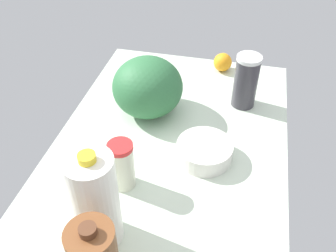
{
  "coord_description": "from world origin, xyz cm",
  "views": [
    {
      "loc": [
        -85.67,
        -19.87,
        87.74
      ],
      "look_at": [
        0.0,
        0.0,
        13.0
      ],
      "focal_mm": 40.0,
      "sensor_mm": 36.0,
      "label": 1
    }
  ],
  "objects_px": {
    "orange_loose": "(223,62)",
    "shaker_bottle": "(246,81)",
    "milk_jug": "(95,201)",
    "watermelon": "(148,87)",
    "mixing_bowl": "(204,151)",
    "tumbler_cup": "(122,165)"
  },
  "relations": [
    {
      "from": "milk_jug",
      "to": "watermelon",
      "type": "relative_size",
      "value": 1.18
    },
    {
      "from": "shaker_bottle",
      "to": "tumbler_cup",
      "type": "relative_size",
      "value": 1.29
    },
    {
      "from": "mixing_bowl",
      "to": "tumbler_cup",
      "type": "bearing_deg",
      "value": 126.9
    },
    {
      "from": "shaker_bottle",
      "to": "mixing_bowl",
      "type": "height_order",
      "value": "shaker_bottle"
    },
    {
      "from": "milk_jug",
      "to": "watermelon",
      "type": "xyz_separation_m",
      "value": [
        0.53,
        0.02,
        -0.03
      ]
    },
    {
      "from": "orange_loose",
      "to": "shaker_bottle",
      "type": "bearing_deg",
      "value": -154.92
    },
    {
      "from": "tumbler_cup",
      "to": "watermelon",
      "type": "relative_size",
      "value": 0.63
    },
    {
      "from": "mixing_bowl",
      "to": "orange_loose",
      "type": "relative_size",
      "value": 2.3
    },
    {
      "from": "mixing_bowl",
      "to": "orange_loose",
      "type": "distance_m",
      "value": 0.54
    },
    {
      "from": "milk_jug",
      "to": "tumbler_cup",
      "type": "height_order",
      "value": "milk_jug"
    },
    {
      "from": "milk_jug",
      "to": "orange_loose",
      "type": "xyz_separation_m",
      "value": [
        0.87,
        -0.21,
        -0.1
      ]
    },
    {
      "from": "orange_loose",
      "to": "watermelon",
      "type": "bearing_deg",
      "value": 146.18
    },
    {
      "from": "mixing_bowl",
      "to": "shaker_bottle",
      "type": "bearing_deg",
      "value": -17.14
    },
    {
      "from": "mixing_bowl",
      "to": "watermelon",
      "type": "bearing_deg",
      "value": 50.54
    },
    {
      "from": "tumbler_cup",
      "to": "watermelon",
      "type": "xyz_separation_m",
      "value": [
        0.35,
        0.02,
        0.03
      ]
    },
    {
      "from": "milk_jug",
      "to": "mixing_bowl",
      "type": "relative_size",
      "value": 1.66
    },
    {
      "from": "watermelon",
      "to": "orange_loose",
      "type": "xyz_separation_m",
      "value": [
        0.34,
        -0.23,
        -0.07
      ]
    },
    {
      "from": "tumbler_cup",
      "to": "orange_loose",
      "type": "bearing_deg",
      "value": -16.6
    },
    {
      "from": "milk_jug",
      "to": "shaker_bottle",
      "type": "distance_m",
      "value": 0.73
    },
    {
      "from": "shaker_bottle",
      "to": "tumbler_cup",
      "type": "xyz_separation_m",
      "value": [
        -0.48,
        0.31,
        -0.02
      ]
    },
    {
      "from": "tumbler_cup",
      "to": "watermelon",
      "type": "bearing_deg",
      "value": 3.47
    },
    {
      "from": "milk_jug",
      "to": "orange_loose",
      "type": "height_order",
      "value": "milk_jug"
    }
  ]
}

